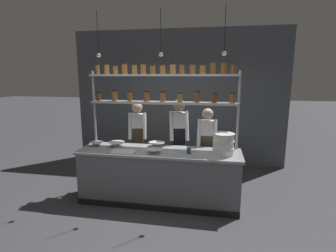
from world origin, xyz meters
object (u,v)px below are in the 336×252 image
object	(u,v)px
chef_left	(138,137)
container_stack	(223,144)
prep_bowl_center_front	(157,145)
prep_bowl_center_back	(154,151)
chef_center	(179,137)
prep_bowl_near_right	(117,144)
spice_shelf_unit	(163,90)
serving_cup_front	(189,151)
cutting_board	(124,152)
chef_right	(207,145)
prep_bowl_near_left	(96,144)

from	to	relation	value
chef_left	container_stack	size ratio (longest dim) A/B	4.67
prep_bowl_center_front	prep_bowl_center_back	bearing A→B (deg)	-83.55
chef_center	container_stack	bearing A→B (deg)	-52.84
container_stack	prep_bowl_near_right	world-z (taller)	container_stack
spice_shelf_unit	serving_cup_front	world-z (taller)	spice_shelf_unit
cutting_board	chef_right	bearing A→B (deg)	29.90
prep_bowl_center_front	prep_bowl_center_back	distance (m)	0.40
prep_bowl_center_front	prep_bowl_near_right	distance (m)	0.72
spice_shelf_unit	chef_center	xyz separation A→B (m)	(0.25, 0.28, -0.91)
spice_shelf_unit	prep_bowl_near_right	xyz separation A→B (m)	(-0.82, -0.21, -0.97)
spice_shelf_unit	prep_bowl_near_right	world-z (taller)	spice_shelf_unit
spice_shelf_unit	chef_center	world-z (taller)	spice_shelf_unit
chef_left	prep_bowl_center_front	world-z (taller)	chef_left
chef_left	prep_bowl_near_right	size ratio (longest dim) A/B	5.54
spice_shelf_unit	chef_left	distance (m)	1.23
prep_bowl_near_right	serving_cup_front	xyz separation A→B (m)	(1.32, -0.20, 0.01)
chef_right	prep_bowl_near_right	size ratio (longest dim) A/B	5.33
chef_center	chef_right	xyz separation A→B (m)	(0.53, -0.06, -0.10)
chef_right	chef_center	bearing A→B (deg)	173.99
chef_right	prep_bowl_near_left	xyz separation A→B (m)	(-1.97, -0.46, 0.04)
prep_bowl_near_left	serving_cup_front	distance (m)	1.71
cutting_board	chef_left	bearing A→B (deg)	92.95
prep_bowl_center_back	prep_bowl_near_right	distance (m)	0.81
chef_center	chef_left	bearing A→B (deg)	156.60
spice_shelf_unit	chef_center	bearing A→B (deg)	49.14
serving_cup_front	cutting_board	bearing A→B (deg)	-173.04
prep_bowl_near_left	prep_bowl_near_right	bearing A→B (deg)	3.34
chef_left	chef_center	distance (m)	0.88
chef_center	prep_bowl_near_right	distance (m)	1.17
chef_center	prep_bowl_center_back	bearing A→B (deg)	-124.68
chef_right	cutting_board	size ratio (longest dim) A/B	3.98
spice_shelf_unit	serving_cup_front	bearing A→B (deg)	-39.26
prep_bowl_center_back	serving_cup_front	world-z (taller)	serving_cup_front
spice_shelf_unit	prep_bowl_near_left	xyz separation A→B (m)	(-1.19, -0.24, -0.97)
chef_right	prep_bowl_center_front	distance (m)	0.94
chef_center	prep_bowl_center_front	xyz separation A→B (m)	(-0.35, -0.38, -0.05)
cutting_board	spice_shelf_unit	bearing A→B (deg)	44.14
chef_right	prep_bowl_near_right	xyz separation A→B (m)	(-1.60, -0.44, 0.05)
prep_bowl_center_front	prep_bowl_near_right	size ratio (longest dim) A/B	0.97
spice_shelf_unit	prep_bowl_near_right	bearing A→B (deg)	-165.27
chef_left	chef_right	bearing A→B (deg)	-21.67
chef_right	prep_bowl_center_front	world-z (taller)	chef_right
prep_bowl_near_left	prep_bowl_near_right	world-z (taller)	prep_bowl_near_right
chef_left	chef_center	size ratio (longest dim) A/B	0.95
spice_shelf_unit	chef_right	world-z (taller)	spice_shelf_unit
serving_cup_front	chef_right	bearing A→B (deg)	67.16
spice_shelf_unit	prep_bowl_near_left	world-z (taller)	spice_shelf_unit
chef_right	serving_cup_front	bearing A→B (deg)	-112.61
prep_bowl_center_front	serving_cup_front	xyz separation A→B (m)	(0.61, -0.32, 0.01)
spice_shelf_unit	cutting_board	world-z (taller)	spice_shelf_unit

